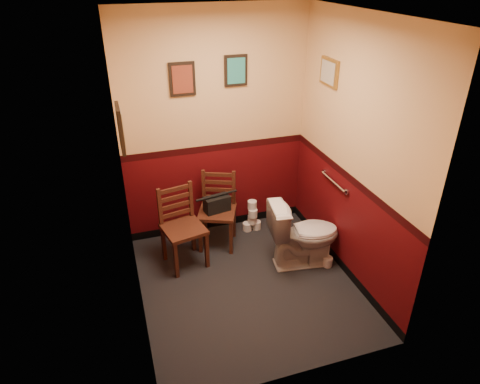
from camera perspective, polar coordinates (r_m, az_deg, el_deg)
The scene contains 17 objects.
floor at distance 4.70m, azimuth 0.95°, elevation -12.19°, with size 2.20×2.40×0.00m, color black.
ceiling at distance 3.59m, azimuth 1.32°, elevation 22.65°, with size 2.20×2.40×0.00m, color silver.
wall_back at distance 5.02m, azimuth -3.35°, elevation 8.46°, with size 2.20×2.70×0.00m, color #4A080C.
wall_front at distance 3.00m, azimuth 8.53°, elevation -6.69°, with size 2.20×2.70×0.00m, color #4A080C.
wall_left at distance 3.78m, azimuth -14.87°, elevation 0.53°, with size 2.40×2.70×0.00m, color #4A080C.
wall_right at distance 4.41m, azimuth 14.82°, elevation 4.61°, with size 2.40×2.70×0.00m, color #4A080C.
grab_bar at distance 4.75m, azimuth 12.38°, elevation 1.34°, with size 0.05×0.56×0.06m.
framed_print_back_a at distance 4.76m, azimuth -7.70°, elevation 14.68°, with size 0.28×0.04×0.36m.
framed_print_back_b at distance 4.89m, azimuth -0.55°, elevation 15.89°, with size 0.26×0.04×0.34m.
framed_print_left at distance 3.68m, azimuth -15.64°, elevation 8.16°, with size 0.04×0.30×0.38m.
framed_print_right at distance 4.67m, azimuth 11.80°, elevation 15.37°, with size 0.04×0.34×0.28m.
toilet at distance 4.82m, azimuth 8.50°, elevation -5.59°, with size 0.44×0.79×0.77m, color white.
toilet_brush at distance 5.01m, azimuth 11.59°, elevation -9.00°, with size 0.11×0.11×0.40m.
chair_left at distance 4.80m, azimuth -7.72°, elevation -4.67°, with size 0.51×0.51×0.92m.
chair_right at distance 5.09m, azimuth -3.00°, elevation -2.44°, with size 0.55×0.55×0.90m.
handbag at distance 5.00m, azimuth -3.09°, elevation -1.56°, with size 0.32×0.20×0.22m.
tp_stack at distance 5.46m, azimuth 1.63°, elevation -3.46°, with size 0.24×0.15×0.42m.
Camera 1 is at (-1.16, -3.38, 3.06)m, focal length 32.00 mm.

